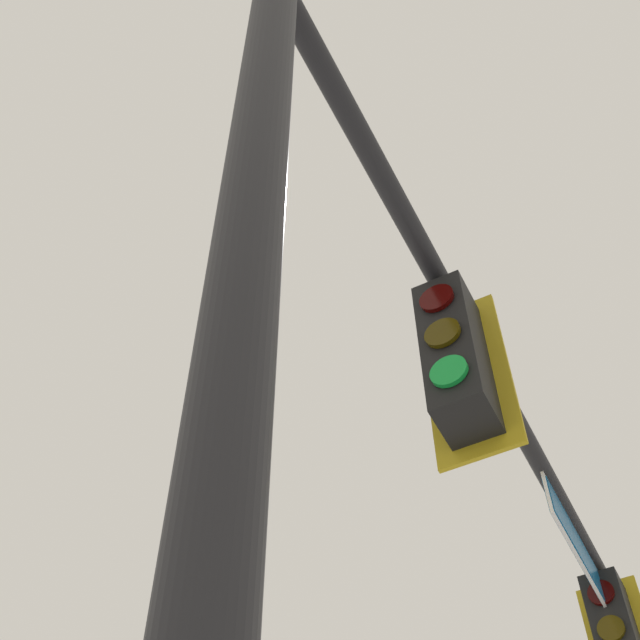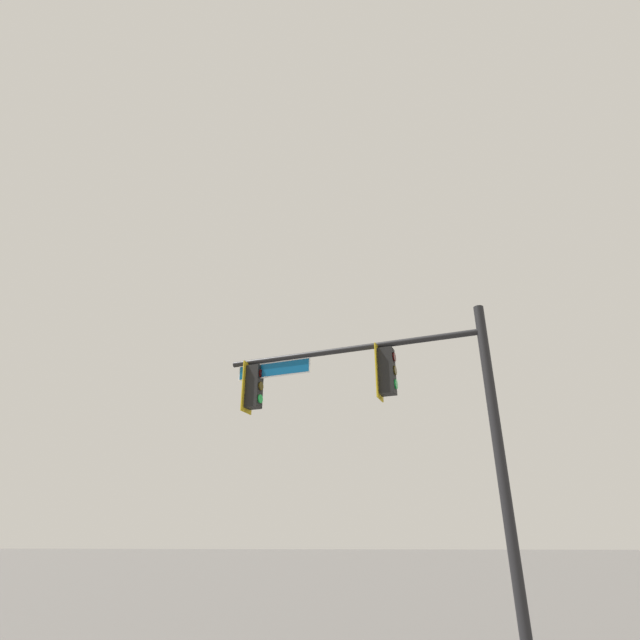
{
  "view_description": "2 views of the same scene",
  "coord_description": "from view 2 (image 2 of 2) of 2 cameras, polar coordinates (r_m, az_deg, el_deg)",
  "views": [
    {
      "loc": [
        -9.52,
        -5.72,
        1.61
      ],
      "look_at": [
        -6.4,
        -4.77,
        5.63
      ],
      "focal_mm": 50.0,
      "sensor_mm": 36.0,
      "label": 1
    },
    {
      "loc": [
        -6.44,
        5.65,
        1.92
      ],
      "look_at": [
        -4.22,
        -6.37,
        7.41
      ],
      "focal_mm": 28.0,
      "sensor_mm": 36.0,
      "label": 2
    }
  ],
  "objects": [
    {
      "name": "signal_pole_near",
      "position": [
        11.52,
        7.5,
        -9.42
      ],
      "size": [
        6.32,
        1.45,
        6.84
      ],
      "color": "black",
      "rests_on": "ground_plane"
    }
  ]
}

